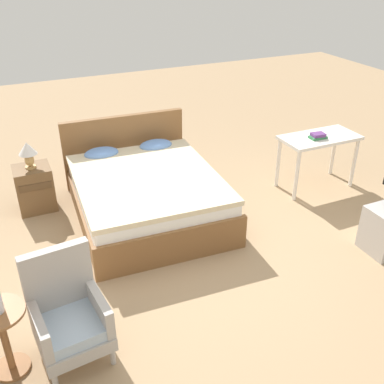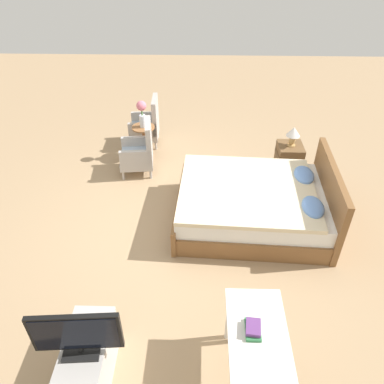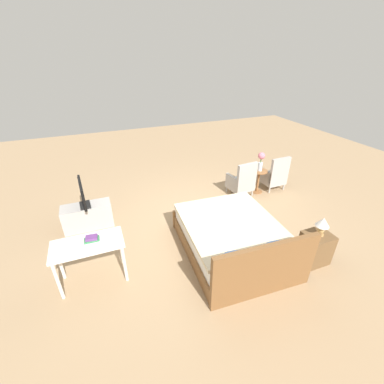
% 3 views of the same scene
% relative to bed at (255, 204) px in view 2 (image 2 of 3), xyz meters
% --- Properties ---
extents(ground_plane, '(16.00, 16.00, 0.00)m').
position_rel_bed_xyz_m(ground_plane, '(0.18, -1.09, -0.30)').
color(ground_plane, '#A38460').
extents(bed, '(1.77, 2.19, 0.96)m').
position_rel_bed_xyz_m(bed, '(0.00, 0.00, 0.00)').
color(bed, brown).
rests_on(bed, ground_plane).
extents(armchair_by_window_left, '(0.56, 0.56, 0.92)m').
position_rel_bed_xyz_m(armchair_by_window_left, '(-2.22, -1.81, 0.08)').
color(armchair_by_window_left, '#ADA8A3').
rests_on(armchair_by_window_left, ground_plane).
extents(armchair_by_window_right, '(0.59, 0.59, 0.92)m').
position_rel_bed_xyz_m(armchair_by_window_right, '(-1.25, -1.81, 0.08)').
color(armchair_by_window_right, '#ADA8A3').
rests_on(armchair_by_window_right, ground_plane).
extents(side_table, '(0.40, 0.40, 0.60)m').
position_rel_bed_xyz_m(side_table, '(-1.73, -1.79, 0.08)').
color(side_table, '#936038').
rests_on(side_table, ground_plane).
extents(flower_vase, '(0.17, 0.17, 0.48)m').
position_rel_bed_xyz_m(flower_vase, '(-1.73, -1.79, 0.60)').
color(flower_vase, silver).
rests_on(flower_vase, side_table).
extents(nightstand, '(0.44, 0.41, 0.57)m').
position_rel_bed_xyz_m(nightstand, '(-1.21, 0.69, -0.01)').
color(nightstand, brown).
rests_on(nightstand, ground_plane).
extents(table_lamp, '(0.22, 0.22, 0.33)m').
position_rel_bed_xyz_m(table_lamp, '(-1.21, 0.69, 0.48)').
color(table_lamp, tan).
rests_on(table_lamp, nightstand).
extents(tv_stand, '(0.96, 0.40, 0.51)m').
position_rel_bed_xyz_m(tv_stand, '(2.39, -1.80, -0.04)').
color(tv_stand, '#B7B2AD').
rests_on(tv_stand, ground_plane).
extents(tv_flatscreen, '(0.22, 0.76, 0.52)m').
position_rel_bed_xyz_m(tv_flatscreen, '(2.39, -1.80, 0.48)').
color(tv_flatscreen, black).
rests_on(tv_flatscreen, tv_stand).
extents(vanity_desk, '(1.04, 0.52, 0.74)m').
position_rel_bed_xyz_m(vanity_desk, '(2.36, -0.26, 0.33)').
color(vanity_desk, silver).
rests_on(vanity_desk, ground_plane).
extents(book_stack, '(0.22, 0.14, 0.07)m').
position_rel_bed_xyz_m(book_stack, '(2.29, -0.31, 0.47)').
color(book_stack, '#337A47').
rests_on(book_stack, vanity_desk).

